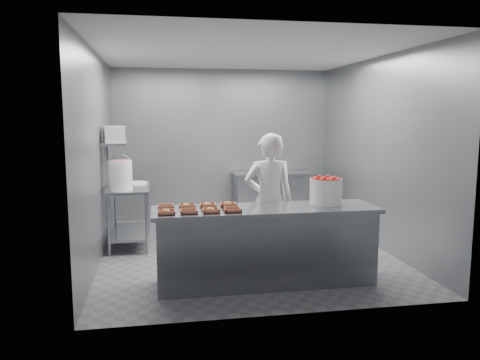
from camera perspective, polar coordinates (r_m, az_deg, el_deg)
The scene contains 24 objects.
floor at distance 6.89m, azimuth 0.54°, elevation -8.57°, with size 4.50×4.50×0.00m, color #4C4C51.
ceiling at distance 6.66m, azimuth 0.57°, elevation 15.21°, with size 4.50×4.50×0.00m, color white.
wall_back at distance 8.84m, azimuth -2.11°, elevation 4.31°, with size 4.00×0.04×2.80m, color slate.
wall_left at distance 6.57m, azimuth -16.89°, elevation 2.73°, with size 0.04×4.50×2.80m, color slate.
wall_right at distance 7.26m, azimuth 16.29°, elevation 3.22°, with size 0.04×4.50×2.80m, color slate.
service_counter at distance 5.49m, azimuth 3.14°, elevation -7.96°, with size 2.60×0.70×0.90m.
prep_table at distance 7.24m, azimuth -13.32°, elevation -3.14°, with size 0.60×1.20×0.90m.
back_counter at distance 8.78m, azimuth 4.07°, elevation -1.95°, with size 1.50×0.60×0.90m.
wall_shelf at distance 7.13m, azimuth -14.93°, elevation 4.40°, with size 0.35×0.90×0.03m, color slate.
tray_0 at distance 5.10m, azimuth -8.98°, elevation -3.85°, with size 0.19×0.18×0.06m.
tray_1 at distance 5.11m, azimuth -6.25°, elevation -3.81°, with size 0.19×0.18×0.04m.
tray_2 at distance 5.13m, azimuth -3.61°, elevation -3.70°, with size 0.19×0.18×0.06m.
tray_3 at distance 5.16m, azimuth -0.92°, elevation -3.64°, with size 0.19×0.18×0.04m.
tray_4 at distance 5.39m, azimuth -9.01°, elevation -3.23°, with size 0.19×0.18×0.04m.
tray_5 at distance 5.40m, azimuth -6.49°, elevation -3.14°, with size 0.19×0.18×0.06m.
tray_6 at distance 5.42m, azimuth -3.96°, elevation -3.07°, with size 0.19×0.18×0.06m.
tray_7 at distance 5.45m, azimuth -1.45°, elevation -2.99°, with size 0.19×0.18×0.06m.
worker at distance 6.01m, azimuth 3.55°, elevation -2.54°, with size 0.63×0.41×1.73m, color white.
strawberry_tub at distance 5.66m, azimuth 10.42°, elevation -1.23°, with size 0.38×0.38×0.32m.
glaze_bucket at distance 6.81m, azimuth -14.40°, elevation 0.64°, with size 0.35×0.33×0.51m.
bucket_lid at distance 7.40m, azimuth -12.58°, elevation -0.37°, with size 0.34×0.34×0.03m, color white.
rag at distance 7.36m, azimuth -13.78°, elevation -0.47°, with size 0.13×0.11×0.02m, color #CCB28C.
appliance at distance 6.90m, azimuth -15.13°, elevation 5.39°, with size 0.28×0.31×0.24m, color gray.
paper_stack at distance 8.66m, azimuth 2.44°, elevation 1.03°, with size 0.30×0.22×0.04m, color silver.
Camera 1 is at (-1.20, -6.49, 1.95)m, focal length 35.00 mm.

